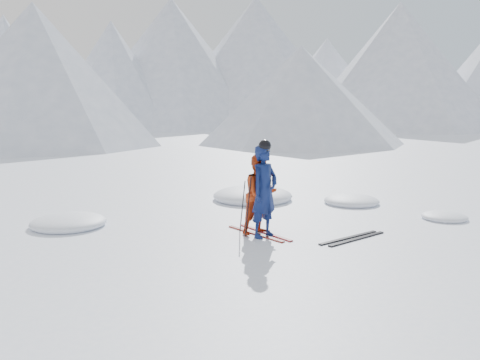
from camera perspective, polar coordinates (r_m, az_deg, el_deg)
name	(u,v)px	position (r m, az deg, el deg)	size (l,w,h in m)	color
ground	(323,225)	(11.74, 9.29, -5.05)	(160.00, 160.00, 0.00)	white
mountain_range	(146,57)	(46.46, -10.55, 13.45)	(106.15, 62.94, 15.53)	#B2BCD1
skier_blue	(264,191)	(10.44, 2.76, -1.30)	(0.70, 0.46, 1.92)	#0C184A
skier_red	(260,195)	(10.69, 2.31, -1.65)	(0.83, 0.64, 1.70)	#B9330E
pole_blue_left	(248,207)	(10.50, 0.92, -3.01)	(0.02, 0.02, 1.28)	black
pole_blue_right	(269,203)	(10.84, 3.28, -2.65)	(0.02, 0.02, 1.28)	black
pole_red_left	(242,207)	(10.83, 0.27, -3.03)	(0.02, 0.02, 1.13)	black
pole_red_right	(269,205)	(11.02, 3.31, -2.84)	(0.02, 0.02, 1.13)	black
ski_worn_left	(255,234)	(10.82, 1.72, -6.05)	(0.09, 1.70, 0.03)	black
ski_worn_right	(265,232)	(10.93, 2.84, -5.90)	(0.09, 1.70, 0.03)	black
ski_loose_a	(349,238)	(10.74, 12.09, -6.35)	(0.09, 1.70, 0.03)	black
ski_loose_b	(357,239)	(10.69, 13.01, -6.46)	(0.09, 1.70, 0.03)	black
snow_lumps	(244,206)	(13.69, 0.47, -2.97)	(9.61, 5.85, 0.50)	white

